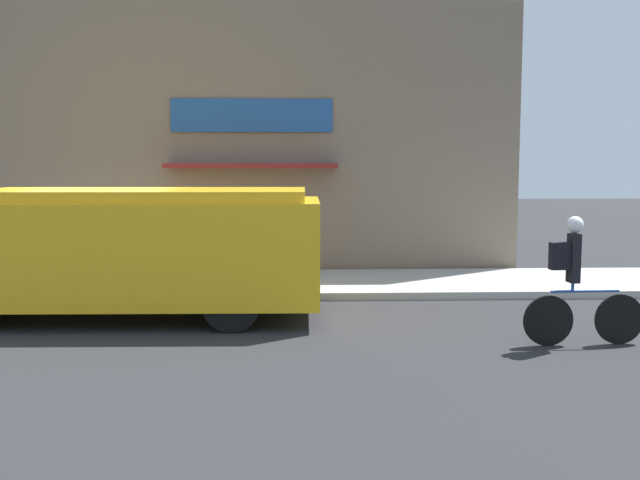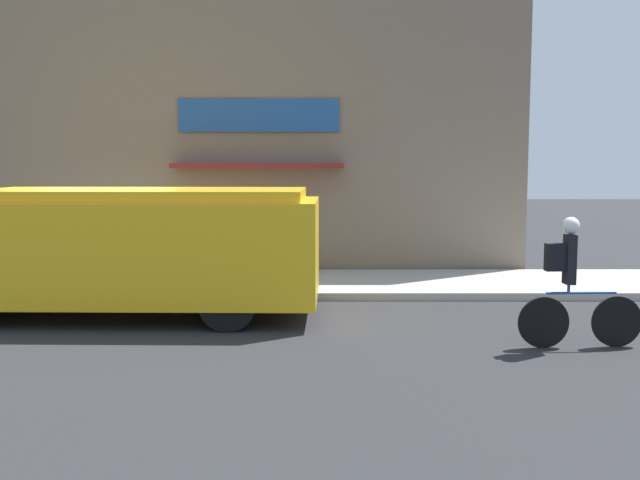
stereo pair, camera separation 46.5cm
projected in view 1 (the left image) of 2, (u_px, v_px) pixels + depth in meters
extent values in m
plane|color=#2B2B2D|center=(97.00, 303.00, 12.98)|extent=(70.00, 70.00, 0.00)
cube|color=#ADAAA3|center=(116.00, 285.00, 14.42)|extent=(28.00, 2.90, 0.14)
cube|color=#756656|center=(130.00, 139.00, 15.76)|extent=(16.56, 0.18, 5.81)
cube|color=#1E4C93|center=(252.00, 115.00, 15.69)|extent=(3.39, 0.05, 0.69)
cube|color=maroon|center=(251.00, 166.00, 15.49)|extent=(3.56, 0.68, 0.10)
cube|color=yellow|center=(145.00, 250.00, 11.60)|extent=(5.44, 2.34, 1.56)
cube|color=yellow|center=(144.00, 195.00, 11.51)|extent=(5.00, 2.15, 0.16)
cube|color=red|center=(76.00, 236.00, 12.93)|extent=(0.03, 0.44, 0.44)
cylinder|color=black|center=(243.00, 281.00, 12.65)|extent=(0.85, 0.28, 0.84)
cylinder|color=black|center=(232.00, 303.00, 10.74)|extent=(0.85, 0.28, 0.84)
cylinder|color=black|center=(619.00, 319.00, 10.01)|extent=(0.68, 0.08, 0.68)
cylinder|color=black|center=(548.00, 321.00, 9.92)|extent=(0.68, 0.08, 0.68)
cylinder|color=#234793|center=(585.00, 291.00, 9.92)|extent=(0.94, 0.09, 0.04)
cylinder|color=#234793|center=(573.00, 287.00, 9.90)|extent=(0.04, 0.04, 0.12)
cube|color=black|center=(574.00, 258.00, 9.86)|extent=(0.13, 0.21, 0.65)
sphere|color=white|center=(575.00, 225.00, 9.81)|extent=(0.23, 0.23, 0.23)
cube|color=black|center=(560.00, 256.00, 9.84)|extent=(0.27, 0.15, 0.36)
cylinder|color=#38383D|center=(258.00, 255.00, 15.45)|extent=(0.59, 0.59, 0.74)
cylinder|color=black|center=(258.00, 236.00, 15.41)|extent=(0.61, 0.61, 0.04)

